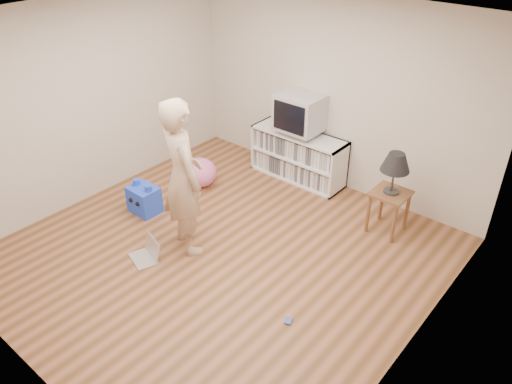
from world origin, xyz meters
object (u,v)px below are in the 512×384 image
Objects in this scene: side_table at (389,202)px; table_lamp at (396,163)px; dvd_deck at (300,131)px; laptop at (148,253)px; media_unit at (299,156)px; plush_pink at (200,172)px; crt_tv at (300,112)px; plush_blue at (144,199)px; person at (183,178)px.

table_lamp reaches higher than side_table.
laptop is at bearing -94.86° from dvd_deck.
media_unit is 2.94× the size of plush_pink.
crt_tv is 1.63m from plush_pink.
crt_tv reaches higher than plush_blue.
crt_tv reaches higher than side_table.
crt_tv reaches higher than laptop.
crt_tv is at bearing -90.00° from media_unit.
plush_blue is at bearing 13.65° from person.
person reaches higher than table_lamp.
laptop is 0.99m from plush_blue.
table_lamp is at bearing -12.86° from crt_tv.
crt_tv is 1.65m from table_lamp.
plush_pink is (-0.93, -1.08, -0.15)m from media_unit.
dvd_deck is at bearing -90.00° from media_unit.
table_lamp is (1.61, -0.39, 0.59)m from media_unit.
table_lamp is (1.61, -0.37, -0.08)m from crt_tv.
plush_blue is at bearing 160.41° from laptop.
person reaches higher than media_unit.
media_unit is 0.76× the size of person.
plush_pink is (-2.54, -0.70, -0.21)m from side_table.
laptop is (-0.18, -0.46, -0.86)m from person.
dvd_deck is 0.24× the size of person.
plush_pink is (-2.54, -0.70, -0.74)m from table_lamp.
person is at bearing -132.89° from side_table.
crt_tv is at bearing 167.14° from side_table.
table_lamp is (1.61, -0.37, 0.21)m from dvd_deck.
dvd_deck is at bearing -69.43° from person.
person is at bearing -91.08° from dvd_deck.
plush_pink is at bearing -164.60° from side_table.
side_table is 1.31× the size of laptop.
person reaches higher than plush_pink.
table_lamp is at bearing 68.74° from laptop.
crt_tv is at bearing -69.43° from person.
table_lamp is 2.73m from plush_pink.
plush_blue is at bearing -147.84° from table_lamp.
crt_tv reaches higher than dvd_deck.
person reaches higher than crt_tv.
person is (-1.65, -1.77, -0.02)m from table_lamp.
plush_blue is (-0.78, 0.60, 0.12)m from laptop.
table_lamp is 2.42m from person.
media_unit is at bearing 166.49° from side_table.
side_table is at bearing -12.86° from crt_tv.
laptop is (-1.83, -2.24, -0.35)m from side_table.
table_lamp reaches higher than laptop.
side_table is at bearing 15.40° from plush_pink.
media_unit is at bearing 49.36° from plush_pink.
dvd_deck reaches higher than plush_blue.
media_unit is at bearing -69.42° from person.
person is (-0.04, -2.14, -0.10)m from crt_tv.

